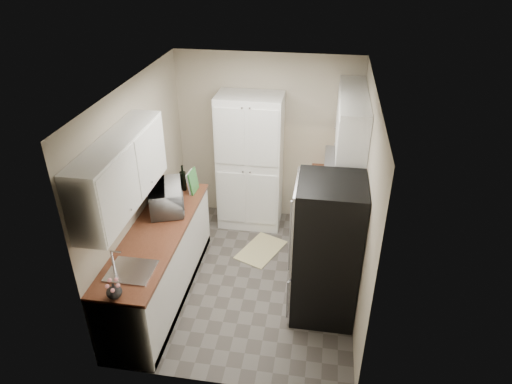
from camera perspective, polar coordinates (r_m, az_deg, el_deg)
ground at (r=5.98m, az=-0.90°, el=-10.67°), size 3.20×3.20×0.00m
room_shell at (r=5.07m, az=-1.27°, el=3.40°), size 2.64×3.24×2.52m
pantry_cabinet at (r=6.54m, az=-0.74°, el=3.70°), size 0.90×0.55×2.00m
base_cabinet_left at (r=5.61m, az=-11.85°, el=-8.82°), size 0.60×2.30×0.88m
countertop_left at (r=5.34m, az=-12.36°, el=-4.95°), size 0.63×2.33×0.04m
base_cabinet_right at (r=6.63m, az=9.30°, el=-1.88°), size 0.60×0.80×0.88m
countertop_right at (r=6.40m, az=9.63°, el=1.62°), size 0.63×0.83×0.04m
electric_range at (r=5.94m, az=9.06°, el=-5.57°), size 0.71×0.78×1.13m
refrigerator at (r=5.07m, az=8.82°, el=-7.29°), size 0.70×0.72×1.70m
microwave at (r=5.62m, az=-11.11°, el=-0.69°), size 0.57×0.69×0.32m
wine_bottle at (r=6.01m, az=-9.11°, el=1.64°), size 0.08×0.08×0.32m
flower_vase at (r=4.50m, az=-17.34°, el=-11.67°), size 0.16×0.16×0.15m
cutting_board at (r=5.95m, az=-7.83°, el=1.34°), size 0.04×0.24×0.30m
toaster_oven at (r=6.30m, az=10.51°, el=2.30°), size 0.36×0.42×0.21m
fruit_basket at (r=6.23m, az=10.38°, el=3.70°), size 0.38×0.38×0.12m
kitchen_mat at (r=6.43m, az=0.63°, el=-7.23°), size 0.70×0.84×0.01m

